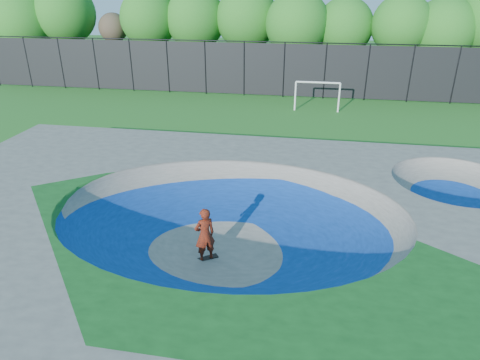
% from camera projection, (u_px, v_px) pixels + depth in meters
% --- Properties ---
extents(ground, '(120.00, 120.00, 0.00)m').
position_uv_depth(ground, '(230.00, 249.00, 13.76)').
color(ground, '#20641B').
rests_on(ground, ground).
extents(skate_deck, '(22.00, 14.00, 1.50)m').
position_uv_depth(skate_deck, '(230.00, 229.00, 13.45)').
color(skate_deck, gray).
rests_on(skate_deck, ground).
extents(skater, '(0.78, 0.73, 1.78)m').
position_uv_depth(skater, '(205.00, 235.00, 12.90)').
color(skater, '#A92A0D').
rests_on(skater, ground).
extents(skateboard, '(0.76, 0.64, 0.05)m').
position_uv_depth(skateboard, '(206.00, 259.00, 13.26)').
color(skateboard, black).
rests_on(skateboard, ground).
extents(soccer_goal, '(3.01, 0.12, 1.98)m').
position_uv_depth(soccer_goal, '(317.00, 91.00, 28.35)').
color(soccer_goal, silver).
rests_on(soccer_goal, ground).
extents(fence, '(48.09, 0.09, 4.04)m').
position_uv_depth(fence, '(284.00, 69.00, 31.71)').
color(fence, black).
rests_on(fence, ground).
extents(treeline, '(52.92, 7.22, 8.28)m').
position_uv_depth(treeline, '(285.00, 22.00, 35.11)').
color(treeline, '#402F20').
rests_on(treeline, ground).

